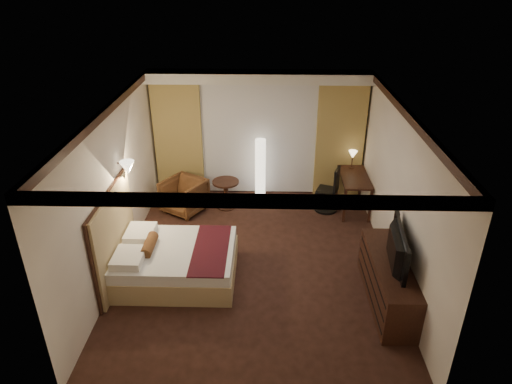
{
  "coord_description": "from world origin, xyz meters",
  "views": [
    {
      "loc": [
        0.18,
        -6.43,
        4.63
      ],
      "look_at": [
        0.0,
        0.4,
        1.15
      ],
      "focal_mm": 32.0,
      "sensor_mm": 36.0,
      "label": 1
    }
  ],
  "objects_px": {
    "armchair": "(184,194)",
    "office_chair": "(327,189)",
    "side_table": "(226,194)",
    "bed": "(177,263)",
    "dresser": "(388,282)",
    "desk": "(353,193)",
    "floor_lamp": "(260,170)",
    "television": "(392,242)"
  },
  "relations": [
    {
      "from": "armchair",
      "to": "floor_lamp",
      "type": "xyz_separation_m",
      "value": [
        1.54,
        0.61,
        0.3
      ]
    },
    {
      "from": "floor_lamp",
      "to": "dresser",
      "type": "bearing_deg",
      "value": -59.24
    },
    {
      "from": "desk",
      "to": "dresser",
      "type": "height_order",
      "value": "desk"
    },
    {
      "from": "floor_lamp",
      "to": "dresser",
      "type": "relative_size",
      "value": 0.74
    },
    {
      "from": "desk",
      "to": "television",
      "type": "xyz_separation_m",
      "value": [
        0.02,
        -2.87,
        0.68
      ]
    },
    {
      "from": "armchair",
      "to": "office_chair",
      "type": "distance_m",
      "value": 2.91
    },
    {
      "from": "floor_lamp",
      "to": "television",
      "type": "xyz_separation_m",
      "value": [
        1.93,
        -3.29,
        0.37
      ]
    },
    {
      "from": "bed",
      "to": "armchair",
      "type": "xyz_separation_m",
      "value": [
        -0.24,
        2.18,
        0.11
      ]
    },
    {
      "from": "dresser",
      "to": "bed",
      "type": "bearing_deg",
      "value": 171.23
    },
    {
      "from": "side_table",
      "to": "bed",
      "type": "bearing_deg",
      "value": -103.96
    },
    {
      "from": "bed",
      "to": "dresser",
      "type": "distance_m",
      "value": 3.29
    },
    {
      "from": "floor_lamp",
      "to": "office_chair",
      "type": "height_order",
      "value": "floor_lamp"
    },
    {
      "from": "armchair",
      "to": "office_chair",
      "type": "relative_size",
      "value": 0.8
    },
    {
      "from": "desk",
      "to": "office_chair",
      "type": "bearing_deg",
      "value": -174.73
    },
    {
      "from": "bed",
      "to": "armchair",
      "type": "bearing_deg",
      "value": 96.4
    },
    {
      "from": "bed",
      "to": "armchair",
      "type": "relative_size",
      "value": 2.41
    },
    {
      "from": "floor_lamp",
      "to": "dresser",
      "type": "distance_m",
      "value": 3.85
    },
    {
      "from": "armchair",
      "to": "office_chair",
      "type": "bearing_deg",
      "value": 34.14
    },
    {
      "from": "armchair",
      "to": "floor_lamp",
      "type": "height_order",
      "value": "floor_lamp"
    },
    {
      "from": "office_chair",
      "to": "desk",
      "type": "bearing_deg",
      "value": 26.0
    },
    {
      "from": "floor_lamp",
      "to": "office_chair",
      "type": "relative_size",
      "value": 1.43
    },
    {
      "from": "armchair",
      "to": "dresser",
      "type": "distance_m",
      "value": 4.41
    },
    {
      "from": "armchair",
      "to": "side_table",
      "type": "bearing_deg",
      "value": 44.81
    },
    {
      "from": "bed",
      "to": "dresser",
      "type": "bearing_deg",
      "value": -8.77
    },
    {
      "from": "side_table",
      "to": "floor_lamp",
      "type": "xyz_separation_m",
      "value": [
        0.7,
        0.41,
        0.39
      ]
    },
    {
      "from": "bed",
      "to": "office_chair",
      "type": "distance_m",
      "value": 3.54
    },
    {
      "from": "bed",
      "to": "side_table",
      "type": "distance_m",
      "value": 2.45
    },
    {
      "from": "floor_lamp",
      "to": "television",
      "type": "bearing_deg",
      "value": -59.62
    },
    {
      "from": "office_chair",
      "to": "television",
      "type": "height_order",
      "value": "television"
    },
    {
      "from": "armchair",
      "to": "television",
      "type": "relative_size",
      "value": 0.67
    },
    {
      "from": "bed",
      "to": "armchair",
      "type": "distance_m",
      "value": 2.2
    },
    {
      "from": "desk",
      "to": "television",
      "type": "bearing_deg",
      "value": -89.6
    },
    {
      "from": "side_table",
      "to": "desk",
      "type": "distance_m",
      "value": 2.61
    },
    {
      "from": "bed",
      "to": "dresser",
      "type": "xyz_separation_m",
      "value": [
        3.26,
        -0.5,
        0.09
      ]
    },
    {
      "from": "armchair",
      "to": "side_table",
      "type": "distance_m",
      "value": 0.86
    },
    {
      "from": "side_table",
      "to": "desk",
      "type": "xyz_separation_m",
      "value": [
        2.61,
        -0.01,
        0.07
      ]
    },
    {
      "from": "armchair",
      "to": "floor_lamp",
      "type": "distance_m",
      "value": 1.68
    },
    {
      "from": "office_chair",
      "to": "side_table",
      "type": "bearing_deg",
      "value": -161.02
    },
    {
      "from": "bed",
      "to": "television",
      "type": "bearing_deg",
      "value": -8.85
    },
    {
      "from": "side_table",
      "to": "floor_lamp",
      "type": "bearing_deg",
      "value": 30.18
    },
    {
      "from": "desk",
      "to": "office_chair",
      "type": "relative_size",
      "value": 1.19
    },
    {
      "from": "armchair",
      "to": "side_table",
      "type": "xyz_separation_m",
      "value": [
        0.84,
        0.2,
        -0.09
      ]
    }
  ]
}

